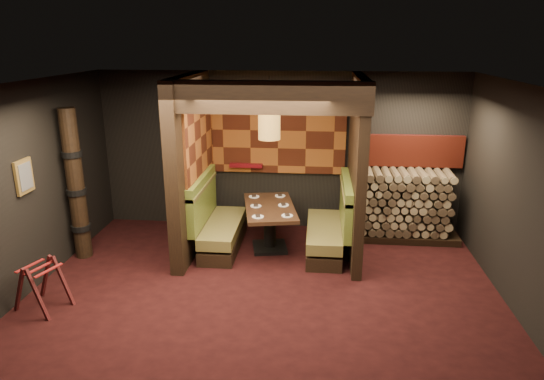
{
  "coord_description": "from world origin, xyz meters",
  "views": [
    {
      "loc": [
        0.68,
        -5.78,
        3.39
      ],
      "look_at": [
        0.0,
        1.3,
        1.15
      ],
      "focal_mm": 32.0,
      "sensor_mm": 36.0,
      "label": 1
    }
  ],
  "objects": [
    {
      "name": "tapa_back_panel",
      "position": [
        -0.02,
        2.71,
        1.82
      ],
      "size": [
        2.4,
        0.06,
        1.55
      ],
      "primitive_type": "cube",
      "color": "brown",
      "rests_on": "wall_back"
    },
    {
      "name": "wall_right",
      "position": [
        3.26,
        0.0,
        1.43
      ],
      "size": [
        0.02,
        5.5,
        2.85
      ],
      "primitive_type": "cube",
      "color": "black",
      "rests_on": "ground"
    },
    {
      "name": "header_beam",
      "position": [
        -0.02,
        0.7,
        2.63
      ],
      "size": [
        2.85,
        0.18,
        0.44
      ],
      "primitive_type": "cube",
      "color": "black",
      "rests_on": "partition_left"
    },
    {
      "name": "lacquer_shelf",
      "position": [
        -0.6,
        2.65,
        1.18
      ],
      "size": [
        0.6,
        0.12,
        0.07
      ],
      "primitive_type": "cube",
      "color": "#620B13",
      "rests_on": "wall_back"
    },
    {
      "name": "partition_left",
      "position": [
        -1.35,
        1.65,
        1.43
      ],
      "size": [
        0.2,
        2.2,
        2.85
      ],
      "primitive_type": "cube",
      "color": "black",
      "rests_on": "floor"
    },
    {
      "name": "booth_bench_left",
      "position": [
        -0.96,
        1.65,
        0.4
      ],
      "size": [
        0.68,
        1.6,
        1.14
      ],
      "color": "black",
      "rests_on": "floor"
    },
    {
      "name": "dining_table",
      "position": [
        -0.07,
        1.65,
        0.53
      ],
      "size": [
        1.04,
        1.57,
        0.76
      ],
      "color": "black",
      "rests_on": "floor"
    },
    {
      "name": "framed_picture",
      "position": [
        -3.22,
        0.1,
        1.62
      ],
      "size": [
        0.05,
        0.36,
        0.46
      ],
      "color": "brown",
      "rests_on": "wall_left"
    },
    {
      "name": "pendant_lamp",
      "position": [
        -0.07,
        1.6,
        2.11
      ],
      "size": [
        0.34,
        0.34,
        0.97
      ],
      "color": "olive",
      "rests_on": "ceiling"
    },
    {
      "name": "mosaic_header",
      "position": [
        2.29,
        2.68,
        1.5
      ],
      "size": [
        1.83,
        0.1,
        0.56
      ],
      "primitive_type": "cube",
      "color": "maroon",
      "rests_on": "wall_back"
    },
    {
      "name": "booth_bench_right",
      "position": [
        0.93,
        1.65,
        0.4
      ],
      "size": [
        0.68,
        1.6,
        1.14
      ],
      "color": "black",
      "rests_on": "floor"
    },
    {
      "name": "wall_front",
      "position": [
        0.0,
        -2.76,
        1.43
      ],
      "size": [
        6.5,
        0.02,
        2.85
      ],
      "primitive_type": "cube",
      "color": "black",
      "rests_on": "ground"
    },
    {
      "name": "ceiling",
      "position": [
        0.0,
        0.0,
        2.86
      ],
      "size": [
        6.5,
        5.5,
        0.02
      ],
      "primitive_type": "cube",
      "color": "black",
      "rests_on": "ground"
    },
    {
      "name": "wall_back",
      "position": [
        0.0,
        2.76,
        1.43
      ],
      "size": [
        6.5,
        0.02,
        2.85
      ],
      "primitive_type": "cube",
      "color": "black",
      "rests_on": "ground"
    },
    {
      "name": "luggage_rack",
      "position": [
        -2.83,
        -0.47,
        0.35
      ],
      "size": [
        0.75,
        0.63,
        0.7
      ],
      "color": "#431314",
      "rests_on": "floor"
    },
    {
      "name": "partition_right",
      "position": [
        1.3,
        1.7,
        1.43
      ],
      "size": [
        0.15,
        2.1,
        2.85
      ],
      "primitive_type": "cube",
      "color": "black",
      "rests_on": "floor"
    },
    {
      "name": "place_settings",
      "position": [
        -0.07,
        1.65,
        0.77
      ],
      "size": [
        0.81,
        1.24,
        0.03
      ],
      "color": "white",
      "rests_on": "dining_table"
    },
    {
      "name": "totem_column",
      "position": [
        -3.05,
        1.1,
        1.19
      ],
      "size": [
        0.31,
        0.31,
        2.4
      ],
      "color": "black",
      "rests_on": "floor"
    },
    {
      "name": "bay_front_post",
      "position": [
        1.39,
        1.96,
        1.43
      ],
      "size": [
        0.08,
        0.08,
        2.85
      ],
      "primitive_type": "cube",
      "color": "black",
      "rests_on": "floor"
    },
    {
      "name": "floor",
      "position": [
        0.0,
        0.0,
        -0.01
      ],
      "size": [
        6.5,
        5.5,
        0.02
      ],
      "primitive_type": "cube",
      "color": "black",
      "rests_on": "ground"
    },
    {
      "name": "firewood_stack",
      "position": [
        2.29,
        2.35,
        0.61
      ],
      "size": [
        1.73,
        0.7,
        1.22
      ],
      "color": "black",
      "rests_on": "floor"
    },
    {
      "name": "wall_left",
      "position": [
        -3.26,
        0.0,
        1.43
      ],
      "size": [
        0.02,
        5.5,
        2.85
      ],
      "primitive_type": "cube",
      "color": "black",
      "rests_on": "ground"
    },
    {
      "name": "tapa_side_panel",
      "position": [
        -1.23,
        1.82,
        1.85
      ],
      "size": [
        0.04,
        1.85,
        1.45
      ],
      "primitive_type": "cube",
      "color": "brown",
      "rests_on": "partition_left"
    }
  ]
}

